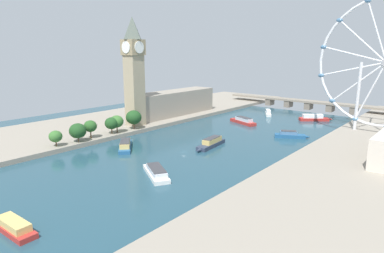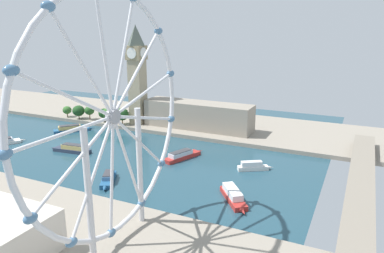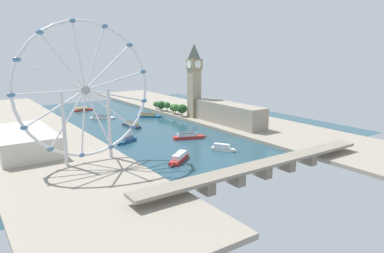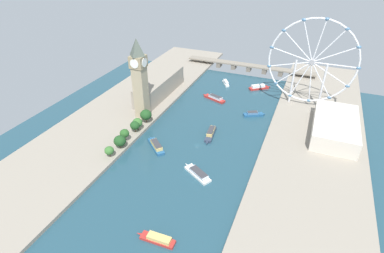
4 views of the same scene
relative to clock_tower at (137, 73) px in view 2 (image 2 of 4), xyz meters
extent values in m
plane|color=#234756|center=(72.84, -25.04, -46.81)|extent=(374.72, 374.72, 0.00)
cube|color=gray|center=(-29.52, -25.04, -45.31)|extent=(90.00, 520.00, 3.00)
cube|color=tan|center=(0.00, 0.00, -16.12)|extent=(11.91, 11.91, 55.39)
cube|color=#928260|center=(0.00, 0.00, 17.47)|extent=(13.81, 13.81, 11.78)
pyramid|color=#4C564C|center=(0.00, 0.00, 31.84)|extent=(12.50, 12.50, 16.96)
cylinder|color=white|center=(0.00, 7.14, 17.47)|extent=(9.05, 0.50, 9.05)
cylinder|color=white|center=(0.00, -7.14, 17.47)|extent=(9.05, 0.50, 9.05)
cylinder|color=white|center=(7.14, 0.00, 17.47)|extent=(0.50, 9.05, 9.05)
cylinder|color=white|center=(-7.14, 0.00, 17.47)|extent=(0.50, 9.05, 9.05)
cube|color=gray|center=(-7.54, 54.07, -32.80)|extent=(22.00, 92.14, 22.03)
cylinder|color=#513823|center=(9.56, -74.01, -42.22)|extent=(0.80, 0.80, 3.18)
ellipsoid|color=#386B2D|center=(9.56, -74.01, -37.36)|extent=(8.18, 8.18, 7.36)
cylinder|color=#513823|center=(10.59, -59.01, -42.31)|extent=(0.80, 0.80, 3.01)
ellipsoid|color=#1E471E|center=(10.59, -59.01, -36.37)|extent=(11.07, 11.07, 9.97)
cylinder|color=#513823|center=(8.46, -47.97, -41.40)|extent=(0.80, 0.80, 4.83)
ellipsoid|color=#285623|center=(8.46, -47.97, -35.44)|extent=(8.85, 8.85, 7.97)
cylinder|color=#513823|center=(9.21, -30.85, -41.90)|extent=(0.80, 0.80, 3.82)
ellipsoid|color=#1E471E|center=(9.21, -30.85, -36.15)|extent=(9.59, 9.59, 8.63)
cylinder|color=#513823|center=(9.38, -26.25, -41.66)|extent=(0.80, 0.80, 4.30)
ellipsoid|color=#386B2D|center=(9.38, -26.25, -35.55)|extent=(9.90, 9.90, 8.91)
cylinder|color=#513823|center=(9.99, -10.53, -41.66)|extent=(0.80, 0.80, 4.29)
ellipsoid|color=#1E471E|center=(9.99, -10.53, -34.75)|extent=(11.92, 11.92, 10.73)
torus|color=silver|center=(157.17, 94.99, 6.86)|extent=(93.06, 2.02, 93.06)
cylinder|color=#99999E|center=(157.17, 94.99, 6.86)|extent=(5.46, 3.00, 5.46)
cylinder|color=silver|center=(179.93, 94.99, 6.86)|extent=(45.52, 1.21, 1.21)
cylinder|color=silver|center=(177.33, 94.99, 17.44)|extent=(40.87, 1.21, 22.23)
cylinder|color=silver|center=(170.10, 94.99, 25.60)|extent=(26.86, 1.21, 38.15)
cylinder|color=silver|center=(159.92, 94.99, 29.46)|extent=(6.69, 1.21, 45.33)
cylinder|color=silver|center=(149.10, 94.99, 28.15)|extent=(17.28, 1.21, 42.99)
cylinder|color=silver|center=(140.14, 94.99, 21.96)|extent=(34.88, 1.21, 31.09)
cylinder|color=silver|center=(135.08, 94.99, 12.31)|extent=(44.49, 1.21, 12.07)
cylinder|color=silver|center=(135.08, 94.99, 1.42)|extent=(44.49, 1.21, 12.07)
cylinder|color=silver|center=(140.14, 94.99, -8.23)|extent=(34.88, 1.21, 31.09)
cylinder|color=silver|center=(149.10, 94.99, -14.42)|extent=(17.28, 1.21, 42.99)
cylinder|color=silver|center=(159.92, 94.99, -15.73)|extent=(6.69, 1.21, 45.33)
cylinder|color=silver|center=(170.10, 94.99, -11.87)|extent=(26.86, 1.21, 38.15)
cylinder|color=silver|center=(177.33, 94.99, -3.71)|extent=(40.87, 1.21, 22.23)
ellipsoid|color=teal|center=(202.69, 94.99, 6.86)|extent=(4.80, 3.20, 3.20)
ellipsoid|color=teal|center=(197.48, 94.99, 28.02)|extent=(4.80, 3.20, 3.20)
ellipsoid|color=teal|center=(183.03, 94.99, 44.33)|extent=(4.80, 3.20, 3.20)
ellipsoid|color=teal|center=(123.10, 94.99, 37.05)|extent=(4.80, 3.20, 3.20)
ellipsoid|color=teal|center=(112.98, 94.99, 17.76)|extent=(4.80, 3.20, 3.20)
ellipsoid|color=teal|center=(112.98, 94.99, -4.03)|extent=(4.80, 3.20, 3.20)
ellipsoid|color=teal|center=(123.10, 94.99, -23.32)|extent=(4.80, 3.20, 3.20)
ellipsoid|color=teal|center=(141.03, 94.99, -35.70)|extent=(4.80, 3.20, 3.20)
ellipsoid|color=teal|center=(162.66, 94.99, -38.32)|extent=(4.80, 3.20, 3.20)
ellipsoid|color=teal|center=(183.03, 94.99, -30.60)|extent=(4.80, 3.20, 3.20)
ellipsoid|color=teal|center=(197.48, 94.99, -14.29)|extent=(4.80, 3.20, 3.20)
cylinder|color=silver|center=(173.11, 94.99, -18.47)|extent=(2.40, 2.40, 50.67)
cylinder|color=silver|center=(141.24, 94.99, -18.47)|extent=(2.40, 2.40, 50.67)
cube|color=gray|center=(72.84, 181.18, -38.51)|extent=(186.72, 13.03, 2.00)
cube|color=#70685B|center=(26.95, 181.18, -43.16)|extent=(6.00, 11.73, 7.30)
cube|color=#70685B|center=(49.90, 181.18, -43.16)|extent=(6.00, 11.73, 7.30)
cube|color=#70685B|center=(72.84, 181.18, -43.16)|extent=(6.00, 11.73, 7.30)
cube|color=#70685B|center=(95.78, 181.18, -43.16)|extent=(6.00, 11.73, 7.30)
cube|color=#70685B|center=(118.73, 181.18, -43.16)|extent=(6.00, 11.73, 7.30)
cube|color=#B22D28|center=(99.98, 123.21, -45.52)|extent=(24.32, 20.97, 2.57)
cone|color=#B22D28|center=(111.71, 132.29, -45.52)|extent=(5.21, 4.85, 2.57)
cube|color=white|center=(98.97, 122.43, -42.59)|extent=(17.31, 15.20, 3.30)
cube|color=#2D384C|center=(78.66, -3.99, -45.54)|extent=(9.80, 28.20, 2.54)
cone|color=#2D384C|center=(80.58, -19.92, -45.54)|extent=(3.12, 5.24, 2.54)
cube|color=#DBB766|center=(78.50, -2.62, -42.77)|extent=(7.51, 17.67, 2.99)
cube|color=#38383D|center=(78.50, -2.62, -41.09)|extent=(7.05, 15.94, 0.38)
cube|color=#B22D28|center=(56.88, 71.96, -45.53)|extent=(28.80, 16.34, 2.56)
cone|color=#B22D28|center=(41.54, 77.75, -45.53)|extent=(5.66, 4.19, 2.56)
cube|color=silver|center=(58.20, 71.47, -42.87)|extent=(18.29, 11.49, 2.77)
cube|color=#38383D|center=(58.20, 71.47, -41.29)|extent=(16.57, 10.62, 0.38)
cube|color=white|center=(88.75, -64.40, -45.77)|extent=(26.94, 20.36, 2.07)
cone|color=white|center=(75.43, -56.51, -45.77)|extent=(5.18, 4.23, 2.07)
cube|color=#235684|center=(38.25, -42.59, -45.75)|extent=(25.92, 24.45, 2.13)
cone|color=#235684|center=(25.99, -31.48, -45.75)|extent=(5.23, 5.02, 2.13)
cube|color=#DBB766|center=(39.30, -43.54, -43.20)|extent=(17.29, 16.47, 2.97)
cube|color=#38383D|center=(39.30, -43.54, -41.49)|extent=(15.78, 15.06, 0.46)
cube|color=white|center=(55.97, 120.55, -45.55)|extent=(13.83, 18.40, 2.51)
cone|color=white|center=(50.17, 129.85, -45.55)|extent=(3.93, 4.21, 2.51)
cube|color=white|center=(56.47, 119.75, -42.72)|extent=(10.03, 12.91, 3.16)
cube|color=#235684|center=(108.97, 51.26, -45.54)|extent=(21.75, 15.46, 2.55)
cone|color=#235684|center=(119.94, 57.16, -45.54)|extent=(4.61, 4.07, 2.55)
cube|color=teal|center=(108.02, 50.75, -43.13)|extent=(12.85, 10.08, 2.26)
cube|color=#38383D|center=(108.02, 50.75, -41.79)|extent=(11.69, 9.31, 0.43)
camera|label=1|loc=(205.50, -177.03, 14.97)|focal=31.60mm
camera|label=2|loc=(262.72, 177.73, 38.98)|focal=34.30mm
camera|label=3|loc=(232.62, 331.85, 34.06)|focal=32.76mm
camera|label=4|loc=(158.54, -245.20, 120.64)|focal=28.60mm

